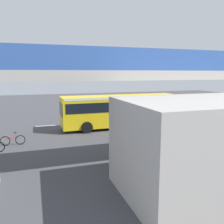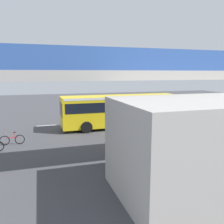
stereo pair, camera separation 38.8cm
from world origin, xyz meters
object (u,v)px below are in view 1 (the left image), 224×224
city_bus (121,108)px  traffic_sign (90,104)px  pedestrian (154,127)px  bicycle_red (13,140)px

city_bus → traffic_sign: bearing=-64.4°
city_bus → pedestrian: size_ratio=6.44×
traffic_sign → pedestrian: bearing=111.6°
city_bus → traffic_sign: city_bus is taller
city_bus → bicycle_red: bearing=17.5°
city_bus → bicycle_red: 10.26m
city_bus → bicycle_red: (9.68, 3.06, -1.51)m
traffic_sign → city_bus: bearing=115.6°
pedestrian → traffic_sign: 9.48m
bicycle_red → pedestrian: bearing=173.0°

